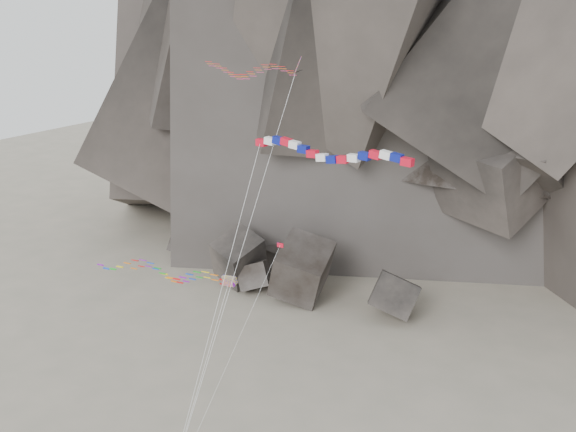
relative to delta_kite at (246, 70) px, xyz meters
The scene contains 5 objects.
boulder_field 39.95m from the delta_kite, 111.71° to the left, with size 61.31×18.33×9.99m.
delta_kite is the anchor object (origin of this frame).
banner_kite 12.30m from the delta_kite, 30.18° to the right, with size 13.40×11.52×24.34m.
parafoil_kite 17.22m from the delta_kite, 126.35° to the right, with size 13.73×10.18×13.61m.
pennant_kite 17.36m from the delta_kite, 50.34° to the right, with size 1.07×15.11×14.84m.
Camera 1 is at (25.76, -42.53, 35.27)m, focal length 45.00 mm.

